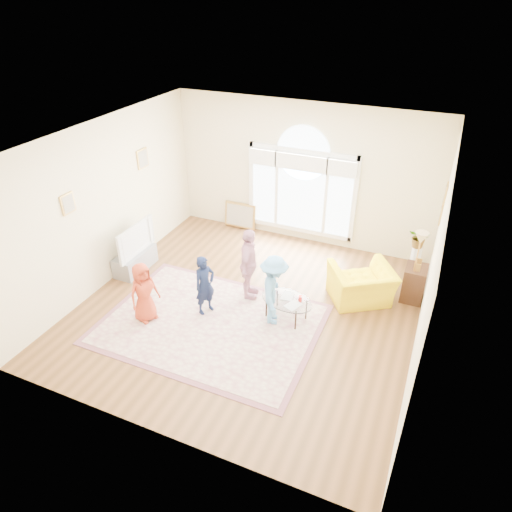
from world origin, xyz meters
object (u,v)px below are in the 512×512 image
at_px(tv_console, 135,261).
at_px(coffee_table, 287,300).
at_px(television, 132,239).
at_px(armchair, 361,285).
at_px(area_rug, 210,324).

xyz_separation_m(tv_console, coffee_table, (3.51, -0.28, 0.19)).
height_order(tv_console, coffee_table, coffee_table).
xyz_separation_m(television, coffee_table, (3.50, -0.28, -0.35)).
distance_m(coffee_table, armchair, 1.54).
bearing_deg(coffee_table, tv_console, -171.61).
height_order(tv_console, armchair, armchair).
distance_m(television, coffee_table, 3.53).
bearing_deg(television, coffee_table, -4.62).
relative_size(tv_console, coffee_table, 0.91).
relative_size(area_rug, armchair, 3.25).
distance_m(area_rug, television, 2.62).
distance_m(area_rug, coffee_table, 1.43).
xyz_separation_m(area_rug, tv_console, (-2.32, 0.99, 0.20)).
relative_size(television, armchair, 1.02).
bearing_deg(tv_console, coffee_table, -4.61).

